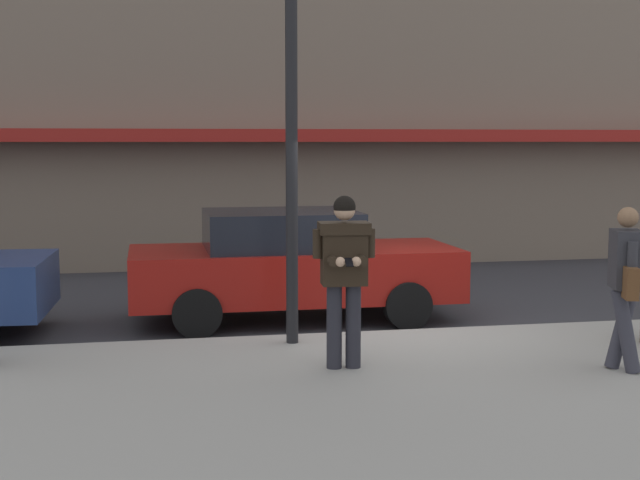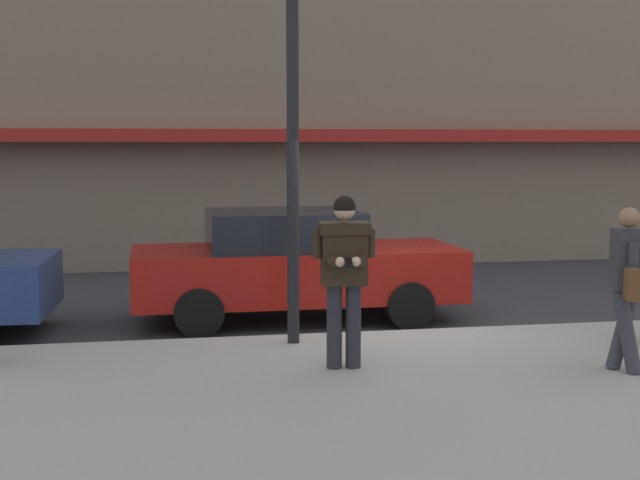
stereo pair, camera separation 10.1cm
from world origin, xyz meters
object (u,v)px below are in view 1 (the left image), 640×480
Objects in this scene: street_lamp_post at (291,84)px; pedestrian_with_bag at (626,278)px; parked_sedan_mid at (291,264)px; man_texting_on_phone at (344,263)px.

pedestrian_with_bag is at bearing -31.63° from street_lamp_post.
parked_sedan_mid is 3.08m from street_lamp_post.
street_lamp_post reaches higher than pedestrian_with_bag.
pedestrian_with_bag is at bearing -54.02° from parked_sedan_mid.
parked_sedan_mid is at bearing 125.98° from pedestrian_with_bag.
pedestrian_with_bag is (2.83, -3.90, 0.32)m from parked_sedan_mid.
parked_sedan_mid is at bearing 81.13° from street_lamp_post.
man_texting_on_phone is 1.06× the size of pedestrian_with_bag.
parked_sedan_mid is 3.26m from man_texting_on_phone.
man_texting_on_phone reaches higher than pedestrian_with_bag.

